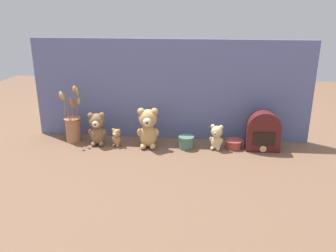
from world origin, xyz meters
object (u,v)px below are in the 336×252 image
Objects in this scene: teddy_bear_medium at (97,128)px; decorative_tin_tall at (186,142)px; teddy_bear_small at (216,137)px; teddy_bear_large at (148,127)px; vintage_radio at (263,132)px; decorative_tin_short at (234,144)px; flower_vase at (73,126)px; teddy_bear_tiny at (116,137)px.

teddy_bear_medium is 2.21× the size of decorative_tin_tall.
teddy_bear_large is at bearing -178.72° from teddy_bear_small.
vintage_radio is 2.54× the size of decorative_tin_tall.
decorative_tin_short is at bearing 14.51° from teddy_bear_small.
decorative_tin_short is (0.99, -0.02, -0.07)m from flower_vase.
decorative_tin_short is (-0.16, 0.01, -0.09)m from vintage_radio.
flower_vase is 3.41× the size of decorative_tin_short.
teddy_bear_large is 0.25m from decorative_tin_tall.
teddy_bear_large is at bearing -175.91° from decorative_tin_short.
teddy_bear_large is 1.61× the size of teddy_bear_small.
vintage_radio is 0.45m from decorative_tin_tall.
decorative_tin_short is at bearing 6.02° from decorative_tin_tall.
flower_vase is at bearing 178.79° from vintage_radio.
teddy_bear_medium is 0.99m from vintage_radio.
teddy_bear_small is at bearing 1.28° from teddy_bear_large.
vintage_radio reaches higher than teddy_bear_medium.
teddy_bear_small reaches higher than decorative_tin_tall.
teddy_bear_tiny reaches higher than decorative_tin_tall.
decorative_tin_tall is (-0.45, -0.02, -0.07)m from vintage_radio.
teddy_bear_small is at bearing -165.49° from decorative_tin_short.
teddy_bear_medium is (-0.31, 0.01, -0.02)m from teddy_bear_large.
vintage_radio is at bearing 2.50° from teddy_bear_large.
teddy_bear_medium is at bearing -14.32° from flower_vase.
teddy_bear_small is 0.60m from teddy_bear_tiny.
teddy_bear_medium is 0.17m from flower_vase.
teddy_bear_tiny is 0.87m from vintage_radio.
vintage_radio is (0.27, 0.02, 0.03)m from teddy_bear_small.
decorative_tin_short is (0.51, 0.04, -0.10)m from teddy_bear_large.
decorative_tin_tall is (0.54, -0.00, -0.07)m from teddy_bear_medium.
decorative_tin_short is (0.71, 0.04, -0.03)m from teddy_bear_tiny.
flower_vase is (-0.29, 0.05, 0.04)m from teddy_bear_tiny.
teddy_bear_small is 1.37× the size of teddy_bear_tiny.
teddy_bear_large is at bearing -2.08° from teddy_bear_medium.
decorative_tin_short is (0.83, 0.03, -0.08)m from teddy_bear_medium.
teddy_bear_large is at bearing -6.39° from flower_vase.
flower_vase is (-0.17, 0.04, -0.01)m from teddy_bear_medium.
vintage_radio is at bearing 4.32° from teddy_bear_small.
teddy_bear_large reaches higher than vintage_radio.
decorative_tin_tall is at bearing 1.68° from teddy_bear_large.
teddy_bear_tiny is 0.32× the size of flower_vase.
decorative_tin_tall is 0.29m from decorative_tin_short.
teddy_bear_tiny is at bearing -179.18° from decorative_tin_tall.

